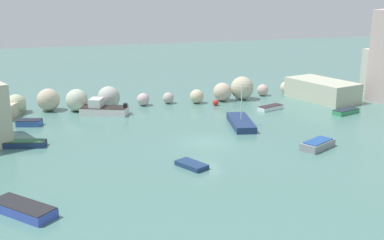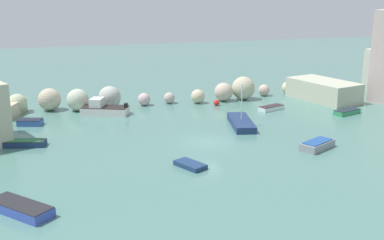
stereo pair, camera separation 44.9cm
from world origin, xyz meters
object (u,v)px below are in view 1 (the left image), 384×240
Objects in this scene: moored_boat_2 at (270,108)px; moored_boat_7 at (29,123)px; moored_boat_4 at (103,109)px; moored_boat_8 at (318,144)px; moored_boat_3 at (192,165)px; moored_boat_6 at (241,122)px; moored_boat_1 at (346,111)px; moored_boat_0 at (23,209)px; moored_boat_5 at (20,144)px; channel_buoy at (216,102)px.

moored_boat_7 is (-25.50, 1.52, 0.06)m from moored_boat_2.
moored_boat_8 is (15.57, -17.02, -0.25)m from moored_boat_4.
moored_boat_6 is (8.12, 9.32, 0.15)m from moored_boat_3.
moored_boat_6 is (-5.76, -4.95, 0.09)m from moored_boat_2.
moored_boat_8 reaches higher than moored_boat_1.
moored_boat_2 is (25.79, 18.54, -0.07)m from moored_boat_0.
moored_boat_5 is at bearing -78.80° from moored_boat_7.
moored_boat_2 is 0.51× the size of moored_boat_6.
moored_boat_8 is at bearing -151.97° from moored_boat_1.
moored_boat_7 is (-20.43, -2.35, -0.04)m from channel_buoy.
moored_boat_1 reaches higher than moored_boat_2.
moored_boat_4 reaches higher than moored_boat_2.
moored_boat_0 reaches higher than moored_boat_2.
channel_buoy reaches higher than moored_boat_1.
moored_boat_5 is at bearing -45.78° from moored_boat_8.
moored_boat_4 is at bearing -179.16° from channel_buoy.
moored_boat_3 is at bearing 158.37° from moored_boat_5.
moored_boat_3 is at bearing -35.89° from moored_boat_7.
moored_boat_2 is 1.24× the size of moored_boat_7.
channel_buoy is 23.03m from moored_boat_5.
moored_boat_1 is (11.97, -7.98, -0.09)m from channel_buoy.
moored_boat_5 is at bearing 141.36° from moored_boat_0.
moored_boat_2 is 19.91m from moored_boat_3.
moored_boat_6 is (20.04, 13.59, 0.02)m from moored_boat_0.
moored_boat_6 is at bearing -66.97° from moored_boat_3.
moored_boat_1 is 8.04m from moored_boat_2.
moored_boat_4 is 1.18× the size of moored_boat_5.
moored_boat_3 is at bearing -28.29° from moored_boat_6.
moored_boat_1 is at bearing -33.68° from channel_buoy.
moored_boat_7 reaches higher than moored_boat_3.
channel_buoy is 30.52m from moored_boat_0.
moored_boat_1 is 13.13m from moored_boat_8.
moored_boat_5 is 1.26× the size of moored_boat_8.
moored_boat_3 is at bearing 127.06° from moored_boat_4.
moored_boat_8 is (23.36, 5.19, 0.02)m from moored_boat_0.
moored_boat_6 is (12.25, -8.63, -0.26)m from moored_boat_4.
moored_boat_8 is at bearing 60.62° from moored_boat_2.
moored_boat_2 is at bearing 143.46° from moored_boat_6.
moored_boat_4 is (-24.91, 7.79, 0.33)m from moored_boat_1.
moored_boat_8 is at bearing 175.77° from moored_boat_5.
moored_boat_4 is 12.09m from moored_boat_5.
moored_boat_0 is 31.76m from moored_boat_2.
moored_boat_8 reaches higher than channel_buoy.
moored_boat_6 is (-0.69, -8.81, -0.01)m from channel_buoy.
moored_boat_0 is at bearing 16.67° from moored_boat_2.
moored_boat_7 is (-32.41, 5.63, 0.05)m from moored_boat_1.
moored_boat_5 is (-12.39, 9.13, 0.11)m from moored_boat_3.
moored_boat_6 is at bearing 21.66° from moored_boat_2.
moored_boat_3 is at bearing -22.14° from moored_boat_8.
moored_boat_0 is 20.06m from moored_boat_7.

